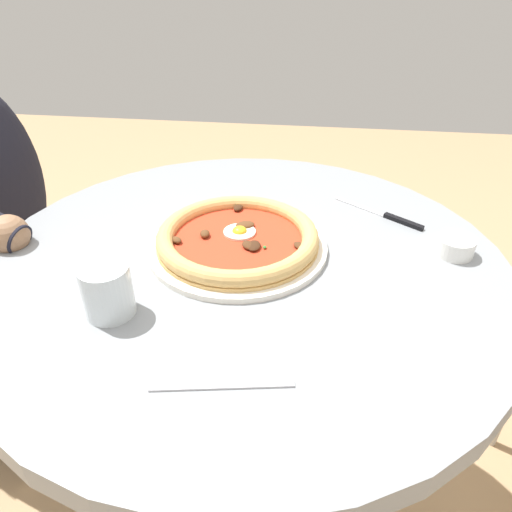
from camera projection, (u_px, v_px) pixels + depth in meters
ground_plane at (248, 504)px, 1.22m from camera, size 6.00×6.00×0.02m
dining_table at (245, 321)px, 0.88m from camera, size 0.88×0.88×0.75m
pizza_on_plate at (238, 240)px, 0.82m from camera, size 0.31×0.31×0.04m
water_glass at (108, 294)px, 0.67m from camera, size 0.07×0.07×0.08m
steak_knife at (390, 217)px, 0.91m from camera, size 0.12×0.16×0.01m
ramekin_capers at (456, 246)px, 0.80m from camera, size 0.06×0.06×0.03m
fork_utensil at (222, 386)px, 0.57m from camera, size 0.04×0.17×0.00m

